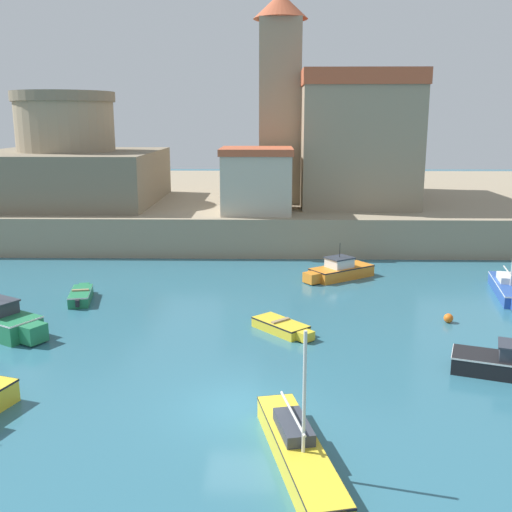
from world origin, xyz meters
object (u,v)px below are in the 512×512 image
Objects in this scene: motorboat_orange_1 at (339,270)px; fortress at (68,166)px; harbor_shed_near_wharf at (257,180)px; church at (343,133)px; dinghy_green_0 at (81,295)px; sailboat_yellow_7 at (299,453)px; mooring_buoy at (448,318)px; sailboat_blue_2 at (509,288)px; dinghy_yellow_5 at (282,326)px.

fortress is at bearing 146.58° from motorboat_orange_1.
church is at bearing 47.22° from harbor_shed_near_wharf.
dinghy_green_0 is 19.34m from sailboat_yellow_7.
fortress reaches higher than mooring_buoy.
dinghy_yellow_5 is (-12.91, -6.18, -0.16)m from sailboat_blue_2.
harbor_shed_near_wharf is at bearing 56.25° from dinghy_green_0.
church is (1.94, 16.79, 8.04)m from motorboat_orange_1.
motorboat_orange_1 is 11.43m from harbor_shed_near_wharf.
motorboat_orange_1 is 9.36m from mooring_buoy.
harbor_shed_near_wharf is (-1.82, 29.78, 4.81)m from sailboat_yellow_7.
dinghy_yellow_5 reaches higher than mooring_buoy.
fortress is at bearing 139.03° from mooring_buoy.
sailboat_yellow_7 is 38.91m from church.
motorboat_orange_1 is 10.46m from dinghy_yellow_5.
harbor_shed_near_wharf reaches higher than sailboat_yellow_7.
church is at bearing 95.58° from mooring_buoy.
dinghy_yellow_5 is 8.30m from mooring_buoy.
harbor_shed_near_wharf is at bearing -132.78° from church.
motorboat_orange_1 reaches higher than dinghy_yellow_5.
sailboat_blue_2 is 6.67m from mooring_buoy.
sailboat_blue_2 reaches higher than sailboat_yellow_7.
dinghy_green_0 reaches higher than dinghy_yellow_5.
sailboat_blue_2 is 1.05× the size of harbor_shed_near_wharf.
mooring_buoy is at bearing -40.97° from fortress.
harbor_shed_near_wharf is at bearing 94.82° from dinghy_yellow_5.
motorboat_orange_1 is 18.72m from church.
sailboat_blue_2 is 35.65m from fortress.
motorboat_orange_1 is 0.75× the size of sailboat_blue_2.
harbor_shed_near_wharf is at bearing 139.25° from sailboat_blue_2.
sailboat_yellow_7 is at bearing -99.62° from motorboat_orange_1.
mooring_buoy is at bearing -135.28° from sailboat_blue_2.
sailboat_blue_2 is at bearing -21.36° from motorboat_orange_1.
church reaches higher than motorboat_orange_1.
harbor_shed_near_wharf is (-7.29, -7.88, -3.28)m from church.
harbor_shed_near_wharf is at bearing 121.02° from motorboat_orange_1.
dinghy_green_0 is 28.68m from church.
church is at bearing 52.73° from dinghy_green_0.
mooring_buoy is at bearing -60.43° from harbor_shed_near_wharf.
mooring_buoy is at bearing 10.34° from dinghy_yellow_5.
sailboat_blue_2 is at bearing 25.59° from dinghy_yellow_5.
sailboat_yellow_7 reaches higher than dinghy_yellow_5.
sailboat_blue_2 is 0.42× the size of fortress.
motorboat_orange_1 is 0.27× the size of church.
dinghy_yellow_5 is at bearing -85.18° from harbor_shed_near_wharf.
fortress is (-6.65, 19.17, 5.56)m from dinghy_green_0.
motorboat_orange_1 is 21.17m from sailboat_yellow_7.
dinghy_yellow_5 is (-3.78, -9.75, -0.23)m from motorboat_orange_1.
sailboat_yellow_7 is (11.16, -15.79, 0.12)m from dinghy_green_0.
dinghy_yellow_5 is at bearing 91.26° from sailboat_yellow_7.
dinghy_yellow_5 is 11.13m from sailboat_yellow_7.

